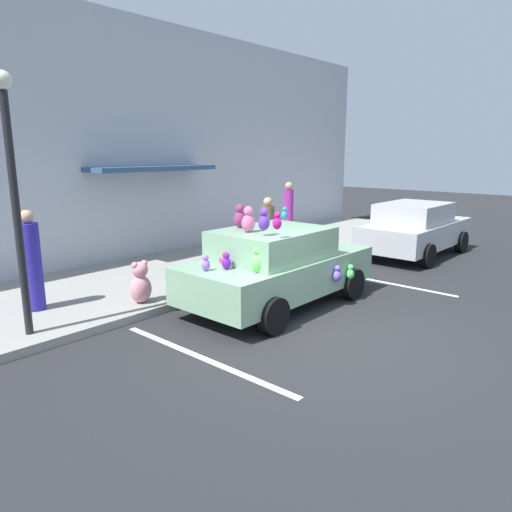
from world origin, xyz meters
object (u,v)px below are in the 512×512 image
Objects in this scene: street_lamp_post at (13,180)px; plush_covered_car at (277,266)px; pedestrian_by_lamp at (289,213)px; pedestrian_walking_past at (32,264)px; pedestrian_near_shopfront at (268,231)px; teddy_bear_on_sidewalk at (141,283)px; parked_sedan_behind at (415,229)px.

plush_covered_car is at bearing -23.49° from street_lamp_post.
pedestrian_walking_past is at bearing -175.83° from pedestrian_by_lamp.
pedestrian_near_shopfront is at bearing -5.36° from pedestrian_walking_past.
pedestrian_walking_past reaches higher than teddy_bear_on_sidewalk.
teddy_bear_on_sidewalk is 4.48m from pedestrian_near_shopfront.
pedestrian_walking_past is 0.97× the size of pedestrian_by_lamp.
pedestrian_near_shopfront is (-3.76, 2.44, 0.13)m from parked_sedan_behind.
parked_sedan_behind reaches higher than teddy_bear_on_sidewalk.
teddy_bear_on_sidewalk is 0.45× the size of pedestrian_walking_past.
teddy_bear_on_sidewalk is at bearing -165.84° from pedestrian_by_lamp.
pedestrian_by_lamp is at bearing 4.17° from pedestrian_walking_past.
pedestrian_near_shopfront is at bearing 147.01° from parked_sedan_behind.
pedestrian_by_lamp is (-1.34, 3.61, 0.27)m from parked_sedan_behind.
pedestrian_by_lamp is (2.42, 1.17, 0.14)m from pedestrian_near_shopfront.
pedestrian_walking_past is at bearing 140.35° from plush_covered_car.
plush_covered_car is 4.78m from street_lamp_post.
street_lamp_post reaches higher than pedestrian_by_lamp.
plush_covered_car reaches higher than teddy_bear_on_sidewalk.
street_lamp_post reaches higher than parked_sedan_behind.
street_lamp_post is 2.09× the size of pedestrian_by_lamp.
plush_covered_car reaches higher than pedestrian_near_shopfront.
teddy_bear_on_sidewalk is at bearing 167.08° from parked_sedan_behind.
parked_sedan_behind is at bearing -10.38° from street_lamp_post.
parked_sedan_behind is at bearing -12.92° from teddy_bear_on_sidewalk.
parked_sedan_behind is 2.48× the size of pedestrian_near_shopfront.
plush_covered_car is at bearing 178.94° from parked_sedan_behind.
plush_covered_car is at bearing -42.00° from teddy_bear_on_sidewalk.
plush_covered_car reaches higher than parked_sedan_behind.
teddy_bear_on_sidewalk is at bearing 138.00° from plush_covered_car.
pedestrian_by_lamp is at bearing 14.16° from teddy_bear_on_sidewalk.
pedestrian_walking_past is (-1.52, 1.12, 0.48)m from teddy_bear_on_sidewalk.
pedestrian_near_shopfront is 0.91× the size of pedestrian_walking_past.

